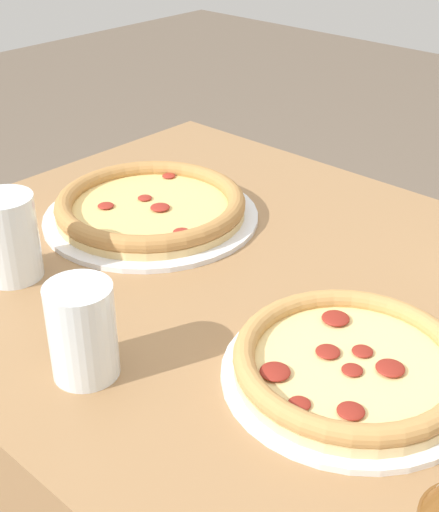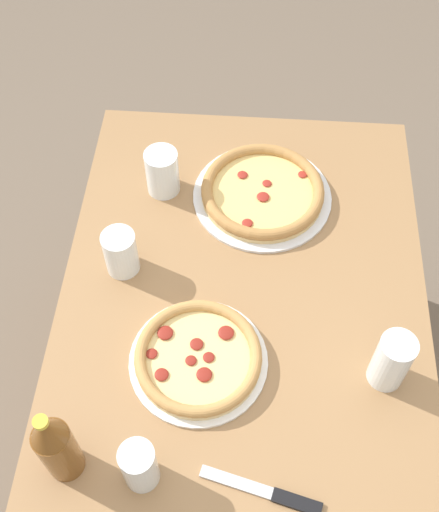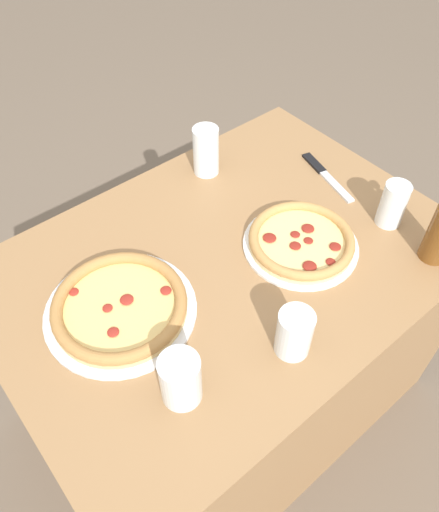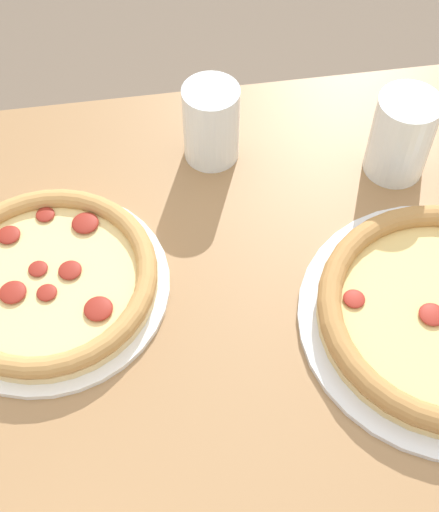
# 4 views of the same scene
# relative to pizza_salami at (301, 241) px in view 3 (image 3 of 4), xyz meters

# --- Properties ---
(ground_plane) EXTENTS (8.00, 8.00, 0.00)m
(ground_plane) POSITION_rel_pizza_salami_xyz_m (-0.16, 0.08, -0.74)
(ground_plane) COLOR #6B5B4C
(table) EXTENTS (1.13, 0.81, 0.73)m
(table) POSITION_rel_pizza_salami_xyz_m (-0.16, 0.08, -0.38)
(table) COLOR #997047
(table) RESTS_ON ground_plane
(pizza_salami) EXTENTS (0.29, 0.29, 0.04)m
(pizza_salami) POSITION_rel_pizza_salami_xyz_m (0.00, 0.00, 0.00)
(pizza_salami) COLOR white
(pizza_salami) RESTS_ON table
(pizza_veggie) EXTENTS (0.34, 0.34, 0.04)m
(pizza_veggie) POSITION_rel_pizza_salami_xyz_m (-0.45, 0.12, 0.00)
(pizza_veggie) COLOR silver
(pizza_veggie) RESTS_ON table
(glass_iced_tea) EXTENTS (0.07, 0.07, 0.12)m
(glass_iced_tea) POSITION_rel_pizza_salami_xyz_m (0.24, -0.08, 0.04)
(glass_iced_tea) COLOR white
(glass_iced_tea) RESTS_ON table
(glass_orange_juice) EXTENTS (0.07, 0.07, 0.11)m
(glass_orange_juice) POSITION_rel_pizza_salami_xyz_m (-0.22, -0.19, 0.03)
(glass_orange_juice) COLOR white
(glass_orange_juice) RESTS_ON table
(glass_water) EXTENTS (0.08, 0.08, 0.12)m
(glass_water) POSITION_rel_pizza_salami_xyz_m (-0.46, -0.13, 0.03)
(glass_water) COLOR white
(glass_water) RESTS_ON table
(glass_mango_juice) EXTENTS (0.07, 0.07, 0.14)m
(glass_mango_juice) POSITION_rel_pizza_salami_xyz_m (0.00, 0.38, 0.04)
(glass_mango_juice) COLOR white
(glass_mango_juice) RESTS_ON table
(knife) EXTENTS (0.08, 0.23, 0.01)m
(knife) POSITION_rel_pizza_salami_xyz_m (0.25, 0.15, -0.02)
(knife) COLOR black
(knife) RESTS_ON table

